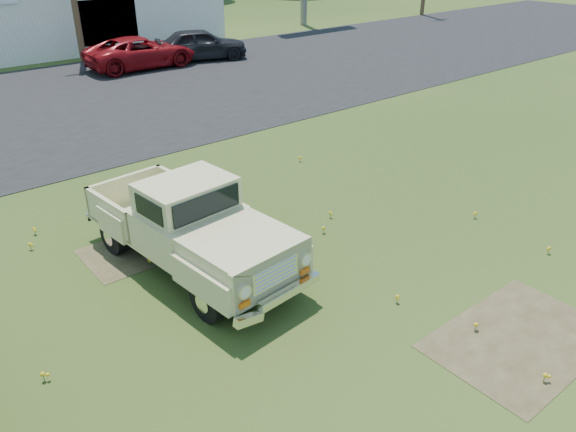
% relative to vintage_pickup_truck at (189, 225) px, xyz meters
% --- Properties ---
extents(ground, '(140.00, 140.00, 0.00)m').
position_rel_vintage_pickup_truck_xyz_m(ground, '(1.48, -2.25, -0.92)').
color(ground, '#293F14').
rests_on(ground, ground).
extents(asphalt_lot, '(90.00, 14.00, 0.02)m').
position_rel_vintage_pickup_truck_xyz_m(asphalt_lot, '(1.48, 12.75, -0.92)').
color(asphalt_lot, black).
rests_on(asphalt_lot, ground).
extents(dirt_patch_a, '(3.00, 2.00, 0.01)m').
position_rel_vintage_pickup_truck_xyz_m(dirt_patch_a, '(2.98, -5.25, -0.92)').
color(dirt_patch_a, '#443B24').
rests_on(dirt_patch_a, ground).
extents(dirt_patch_b, '(2.20, 1.60, 0.01)m').
position_rel_vintage_pickup_truck_xyz_m(dirt_patch_b, '(-0.52, 1.25, -0.92)').
color(dirt_patch_b, '#443B24').
rests_on(dirt_patch_b, ground).
extents(commercial_building, '(14.20, 8.20, 4.15)m').
position_rel_vintage_pickup_truck_xyz_m(commercial_building, '(7.47, 24.75, 1.18)').
color(commercial_building, silver).
rests_on(commercial_building, ground).
extents(vintage_pickup_truck, '(2.45, 5.25, 1.84)m').
position_rel_vintage_pickup_truck_xyz_m(vintage_pickup_truck, '(0.00, 0.00, 0.00)').
color(vintage_pickup_truck, '#C2BC82').
rests_on(vintage_pickup_truck, ground).
extents(red_pickup, '(5.13, 2.38, 1.42)m').
position_rel_vintage_pickup_truck_xyz_m(red_pickup, '(7.09, 16.61, -0.21)').
color(red_pickup, maroon).
rests_on(red_pickup, ground).
extents(dark_sedan, '(4.80, 3.10, 1.52)m').
position_rel_vintage_pickup_truck_xyz_m(dark_sedan, '(10.20, 16.39, -0.16)').
color(dark_sedan, black).
rests_on(dark_sedan, ground).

